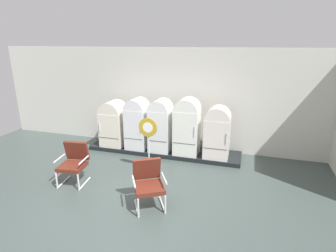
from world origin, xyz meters
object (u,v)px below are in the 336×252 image
refrigerator_0 (113,122)px  refrigerator_3 (187,125)px  armchair_right (148,181)px  sign_stand (148,145)px  refrigerator_1 (137,122)px  refrigerator_2 (161,124)px  refrigerator_4 (217,131)px  armchair_left (74,161)px

refrigerator_0 → refrigerator_3: bearing=-1.0°
armchair_right → sign_stand: 1.51m
refrigerator_1 → armchair_right: 2.95m
armchair_right → refrigerator_2: bearing=102.9°
refrigerator_3 → sign_stand: 1.41m
refrigerator_4 → sign_stand: size_ratio=1.00×
refrigerator_0 → refrigerator_3: refrigerator_3 is taller
armchair_left → refrigerator_1: bearing=72.7°
refrigerator_4 → armchair_right: size_ratio=1.49×
refrigerator_1 → armchair_left: bearing=-107.3°
refrigerator_3 → refrigerator_2: bearing=179.1°
armchair_right → refrigerator_1: bearing=117.1°
refrigerator_3 → armchair_left: size_ratio=1.67×
refrigerator_2 → sign_stand: 1.22m
refrigerator_2 → armchair_left: refrigerator_2 is taller
refrigerator_2 → refrigerator_4: (1.64, -0.02, -0.06)m
refrigerator_2 → refrigerator_3: bearing=-0.9°
refrigerator_0 → refrigerator_3: 2.33m
refrigerator_0 → armchair_left: 2.26m
refrigerator_3 → sign_stand: size_ratio=1.13×
armchair_left → armchair_right: (2.02, -0.40, 0.00)m
refrigerator_0 → refrigerator_4: size_ratio=0.96×
refrigerator_4 → refrigerator_1: bearing=179.5°
refrigerator_1 → refrigerator_3: size_ratio=0.94×
refrigerator_0 → sign_stand: refrigerator_0 is taller
refrigerator_1 → refrigerator_4: refrigerator_1 is taller
refrigerator_1 → refrigerator_2: bearing=0.1°
refrigerator_4 → sign_stand: (-1.57, -1.18, -0.15)m
armchair_left → refrigerator_3: bearing=44.8°
refrigerator_3 → armchair_left: bearing=-135.2°
refrigerator_1 → sign_stand: refrigerator_1 is taller
refrigerator_3 → refrigerator_4: bearing=-0.6°
refrigerator_1 → armchair_right: bearing=-62.9°
refrigerator_0 → refrigerator_2: 1.54m
refrigerator_1 → armchair_right: (1.33, -2.61, -0.39)m
refrigerator_2 → armchair_left: (-1.42, -2.21, -0.40)m
refrigerator_1 → armchair_left: (-0.69, -2.20, -0.39)m
armchair_left → refrigerator_0: bearing=92.9°
armchair_left → refrigerator_2: bearing=57.2°
refrigerator_4 → armchair_left: refrigerator_4 is taller
refrigerator_0 → armchair_right: (2.14, -2.64, -0.31)m
refrigerator_3 → sign_stand: refrigerator_3 is taller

